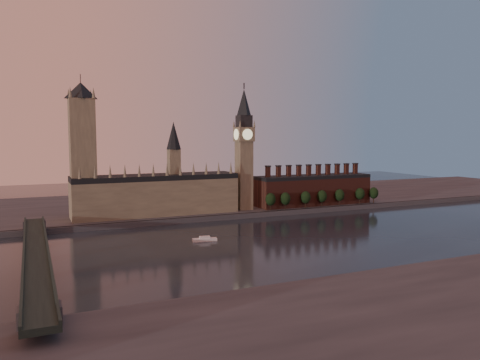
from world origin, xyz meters
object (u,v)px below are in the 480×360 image
object	(u,v)px
westminster_bridge	(36,256)
river_boat	(205,239)
big_ben	(244,148)
victoria_tower	(82,146)

from	to	relation	value
westminster_bridge	river_boat	world-z (taller)	westminster_bridge
big_ben	westminster_bridge	world-z (taller)	big_ben
victoria_tower	big_ben	world-z (taller)	victoria_tower
victoria_tower	westminster_bridge	world-z (taller)	victoria_tower
westminster_bridge	big_ben	bearing A→B (deg)	34.33
big_ben	river_boat	distance (m)	121.10
big_ben	victoria_tower	bearing A→B (deg)	177.80
big_ben	river_boat	bearing A→B (deg)	-128.13
river_boat	victoria_tower	bearing A→B (deg)	135.38
victoria_tower	river_boat	world-z (taller)	victoria_tower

